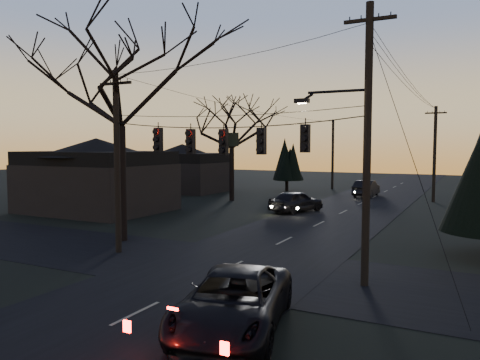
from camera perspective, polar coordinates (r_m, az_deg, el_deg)
The scene contains 15 objects.
main_road at distance 28.70m, azimuth 8.38°, elevation -5.92°, with size 8.00×120.00×0.02m, color black.
cross_road at distance 19.71m, azimuth -1.18°, elevation -10.59°, with size 60.00×7.00×0.02m, color black.
utility_pole_right at distance 17.87m, azimuth 14.93°, elevation -12.33°, with size 5.00×0.30×10.00m, color black, non-canonical shape.
utility_pole_left at distance 23.08m, azimuth -14.56°, elevation -8.54°, with size 1.80×0.30×8.50m, color black, non-canonical shape.
utility_pole_far_r at distance 45.19m, azimuth 22.48°, elevation -2.50°, with size 1.80×0.30×8.50m, color black, non-canonical shape.
utility_pole_far_l at distance 55.10m, azimuth 11.17°, elevation -1.09°, with size 0.30×0.30×8.00m, color black, non-canonical shape.
span_signal_assembly at distance 19.16m, azimuth -1.84°, elevation 4.85°, with size 11.50×0.44×1.57m.
bare_tree_left at distance 25.56m, azimuth -14.40°, elevation 11.85°, with size 9.74×9.74×12.15m.
bare_tree_dist at distance 42.67m, azimuth -1.02°, elevation 6.53°, with size 7.75×7.75×9.66m.
evergreen_dist at distance 51.87m, azimuth 5.74°, elevation 2.38°, with size 3.25×3.25×5.58m.
house_left_near at distance 37.41m, azimuth -17.05°, elevation 0.61°, with size 10.00×8.00×5.60m.
house_left_far at distance 51.75m, azimuth -7.04°, elevation 1.50°, with size 9.00×7.00×5.20m.
suv_near at distance 13.18m, azimuth -0.78°, elevation -14.63°, with size 2.62×5.69×1.58m, color black.
sedan_oncoming_a at distance 35.66m, azimuth 6.86°, elevation -2.61°, with size 1.92×4.76×1.62m, color black.
sedan_oncoming_b at distance 47.84m, azimuth 15.15°, elevation -1.01°, with size 1.68×4.83×1.59m, color black.
Camera 1 is at (9.04, -6.77, 5.06)m, focal length 35.00 mm.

